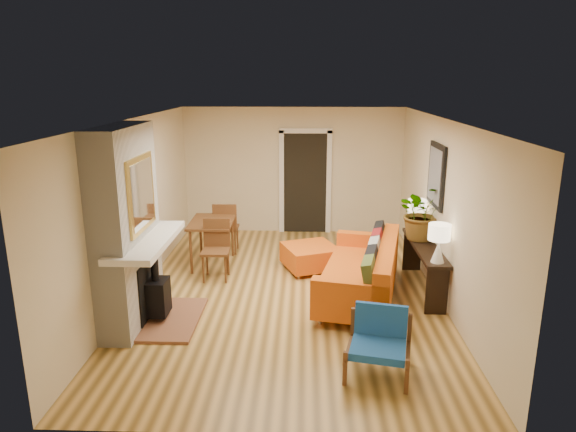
% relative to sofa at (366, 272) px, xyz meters
% --- Properties ---
extents(room_shell, '(6.50, 6.50, 6.50)m').
position_rel_sofa_xyz_m(room_shell, '(-0.55, 2.78, 0.84)').
color(room_shell, tan).
rests_on(room_shell, ground).
extents(fireplace, '(1.09, 1.68, 2.60)m').
position_rel_sofa_xyz_m(fireplace, '(-3.16, -0.86, 0.84)').
color(fireplace, white).
rests_on(fireplace, ground).
extents(sofa, '(1.48, 2.50, 0.92)m').
position_rel_sofa_xyz_m(sofa, '(0.00, 0.00, 0.00)').
color(sofa, silver).
rests_on(sofa, ground).
extents(ottoman, '(1.07, 1.07, 0.42)m').
position_rel_sofa_xyz_m(ottoman, '(-0.81, 1.13, -0.16)').
color(ottoman, silver).
rests_on(ottoman, ground).
extents(blue_chair, '(0.81, 0.79, 0.71)m').
position_rel_sofa_xyz_m(blue_chair, '(-0.07, -1.97, -0.02)').
color(blue_chair, brown).
rests_on(blue_chair, ground).
extents(dining_table, '(0.76, 1.79, 0.97)m').
position_rel_sofa_xyz_m(dining_table, '(-2.43, 1.31, 0.23)').
color(dining_table, brown).
rests_on(dining_table, ground).
extents(console_table, '(0.34, 1.85, 0.72)m').
position_rel_sofa_xyz_m(console_table, '(0.91, 0.31, 0.17)').
color(console_table, black).
rests_on(console_table, ground).
extents(lamp_near, '(0.30, 0.30, 0.54)m').
position_rel_sofa_xyz_m(lamp_near, '(0.91, -0.44, 0.66)').
color(lamp_near, white).
rests_on(lamp_near, console_table).
extents(lamp_far, '(0.30, 0.30, 0.54)m').
position_rel_sofa_xyz_m(lamp_far, '(0.91, 1.01, 0.66)').
color(lamp_far, white).
rests_on(lamp_far, console_table).
extents(houseplant, '(0.96, 0.90, 0.87)m').
position_rel_sofa_xyz_m(houseplant, '(0.90, 0.61, 0.76)').
color(houseplant, '#1E5919').
rests_on(houseplant, console_table).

